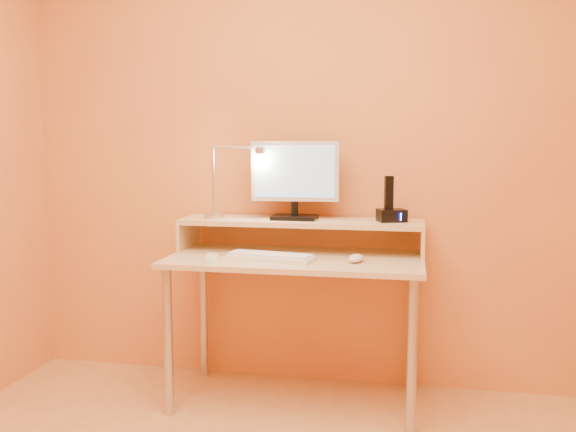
% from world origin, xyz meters
% --- Properties ---
extents(wall_back, '(3.00, 0.04, 2.50)m').
position_xyz_m(wall_back, '(0.00, 1.50, 1.25)').
color(wall_back, gold).
rests_on(wall_back, floor).
extents(desk_leg_fl, '(0.04, 0.04, 0.69)m').
position_xyz_m(desk_leg_fl, '(-0.55, 0.93, 0.35)').
color(desk_leg_fl, '#B3B3B5').
rests_on(desk_leg_fl, floor).
extents(desk_leg_fr, '(0.04, 0.04, 0.69)m').
position_xyz_m(desk_leg_fr, '(0.55, 0.93, 0.35)').
color(desk_leg_fr, '#B3B3B5').
rests_on(desk_leg_fr, floor).
extents(desk_leg_bl, '(0.04, 0.04, 0.69)m').
position_xyz_m(desk_leg_bl, '(-0.55, 1.43, 0.35)').
color(desk_leg_bl, '#B3B3B5').
rests_on(desk_leg_bl, floor).
extents(desk_leg_br, '(0.04, 0.04, 0.69)m').
position_xyz_m(desk_leg_br, '(0.55, 1.43, 0.35)').
color(desk_leg_br, '#B3B3B5').
rests_on(desk_leg_br, floor).
extents(desk_lower, '(1.20, 0.60, 0.02)m').
position_xyz_m(desk_lower, '(0.00, 1.18, 0.71)').
color(desk_lower, tan).
rests_on(desk_lower, floor).
extents(shelf_riser_left, '(0.02, 0.30, 0.14)m').
position_xyz_m(shelf_riser_left, '(-0.59, 1.33, 0.79)').
color(shelf_riser_left, tan).
rests_on(shelf_riser_left, desk_lower).
extents(shelf_riser_right, '(0.02, 0.30, 0.14)m').
position_xyz_m(shelf_riser_right, '(0.59, 1.33, 0.79)').
color(shelf_riser_right, tan).
rests_on(shelf_riser_right, desk_lower).
extents(desk_shelf, '(1.20, 0.30, 0.02)m').
position_xyz_m(desk_shelf, '(0.00, 1.33, 0.87)').
color(desk_shelf, tan).
rests_on(desk_shelf, desk_lower).
extents(monitor_foot, '(0.22, 0.16, 0.02)m').
position_xyz_m(monitor_foot, '(-0.03, 1.33, 0.89)').
color(monitor_foot, black).
rests_on(monitor_foot, desk_shelf).
extents(monitor_neck, '(0.04, 0.04, 0.07)m').
position_xyz_m(monitor_neck, '(-0.03, 1.33, 0.93)').
color(monitor_neck, black).
rests_on(monitor_neck, monitor_foot).
extents(monitor_panel, '(0.44, 0.06, 0.30)m').
position_xyz_m(monitor_panel, '(-0.03, 1.34, 1.12)').
color(monitor_panel, silver).
rests_on(monitor_panel, monitor_neck).
extents(monitor_back, '(0.39, 0.04, 0.25)m').
position_xyz_m(monitor_back, '(-0.03, 1.36, 1.12)').
color(monitor_back, black).
rests_on(monitor_back, monitor_panel).
extents(monitor_screen, '(0.39, 0.03, 0.26)m').
position_xyz_m(monitor_screen, '(-0.03, 1.32, 1.12)').
color(monitor_screen, '#96C2E4').
rests_on(monitor_screen, monitor_panel).
extents(lamp_base, '(0.10, 0.10, 0.02)m').
position_xyz_m(lamp_base, '(-0.44, 1.30, 0.89)').
color(lamp_base, '#B3B3B5').
rests_on(lamp_base, desk_shelf).
extents(lamp_post, '(0.01, 0.01, 0.33)m').
position_xyz_m(lamp_post, '(-0.44, 1.30, 1.07)').
color(lamp_post, '#B3B3B5').
rests_on(lamp_post, lamp_base).
extents(lamp_arm, '(0.24, 0.01, 0.01)m').
position_xyz_m(lamp_arm, '(-0.32, 1.30, 1.24)').
color(lamp_arm, '#B3B3B5').
rests_on(lamp_arm, lamp_post).
extents(lamp_head, '(0.04, 0.04, 0.03)m').
position_xyz_m(lamp_head, '(-0.20, 1.30, 1.22)').
color(lamp_head, '#B3B3B5').
rests_on(lamp_head, lamp_arm).
extents(lamp_bulb, '(0.03, 0.03, 0.00)m').
position_xyz_m(lamp_bulb, '(-0.20, 1.30, 1.20)').
color(lamp_bulb, '#FFEAC6').
rests_on(lamp_bulb, lamp_head).
extents(phone_dock, '(0.16, 0.14, 0.06)m').
position_xyz_m(phone_dock, '(0.44, 1.33, 0.91)').
color(phone_dock, black).
rests_on(phone_dock, desk_shelf).
extents(phone_handset, '(0.05, 0.04, 0.16)m').
position_xyz_m(phone_handset, '(0.43, 1.33, 1.02)').
color(phone_handset, black).
rests_on(phone_handset, phone_dock).
extents(phone_led, '(0.01, 0.00, 0.04)m').
position_xyz_m(phone_led, '(0.49, 1.28, 0.91)').
color(phone_led, '#1938EF').
rests_on(phone_led, phone_dock).
extents(keyboard, '(0.42, 0.20, 0.02)m').
position_xyz_m(keyboard, '(-0.10, 1.07, 0.73)').
color(keyboard, silver).
rests_on(keyboard, desk_lower).
extents(mouse, '(0.09, 0.12, 0.04)m').
position_xyz_m(mouse, '(0.29, 1.10, 0.74)').
color(mouse, white).
rests_on(mouse, desk_lower).
extents(remote_control, '(0.09, 0.18, 0.02)m').
position_xyz_m(remote_control, '(-0.36, 1.00, 0.73)').
color(remote_control, silver).
rests_on(remote_control, desk_lower).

